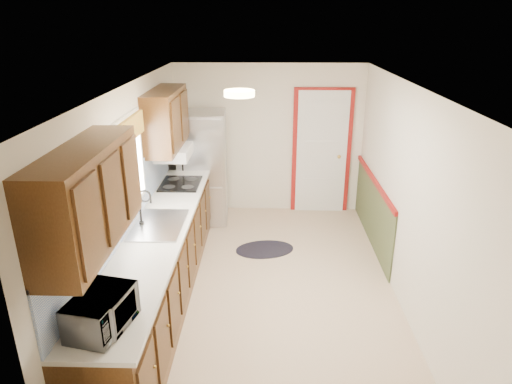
{
  "coord_description": "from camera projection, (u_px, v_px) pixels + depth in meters",
  "views": [
    {
      "loc": [
        -0.02,
        -4.65,
        3.05
      ],
      "look_at": [
        -0.15,
        0.29,
        1.15
      ],
      "focal_mm": 32.0,
      "sensor_mm": 36.0,
      "label": 1
    }
  ],
  "objects": [
    {
      "name": "room_shell",
      "position": [
        269.0,
        197.0,
        5.0
      ],
      "size": [
        3.2,
        5.2,
        2.52
      ],
      "color": "#C8AD8D",
      "rests_on": "ground"
    },
    {
      "name": "kitchen_run",
      "position": [
        154.0,
        240.0,
        4.9
      ],
      "size": [
        0.63,
        4.0,
        2.2
      ],
      "color": "#3A210D",
      "rests_on": "ground"
    },
    {
      "name": "back_wall_trim",
      "position": [
        332.0,
        164.0,
        7.15
      ],
      "size": [
        1.12,
        2.3,
        2.08
      ],
      "color": "maroon",
      "rests_on": "ground"
    },
    {
      "name": "ceiling_fixture",
      "position": [
        239.0,
        93.0,
        4.41
      ],
      "size": [
        0.3,
        0.3,
        0.06
      ],
      "primitive_type": "cylinder",
      "color": "#FFD88C",
      "rests_on": "room_shell"
    },
    {
      "name": "microwave",
      "position": [
        101.0,
        308.0,
        3.25
      ],
      "size": [
        0.38,
        0.55,
        0.34
      ],
      "primitive_type": "imported",
      "rotation": [
        0.0,
        0.0,
        1.36
      ],
      "color": "white",
      "rests_on": "kitchen_run"
    },
    {
      "name": "refrigerator",
      "position": [
        203.0,
        168.0,
        7.06
      ],
      "size": [
        0.76,
        0.74,
        1.73
      ],
      "rotation": [
        0.0,
        0.0,
        0.05
      ],
      "color": "#B7B7BC",
      "rests_on": "ground"
    },
    {
      "name": "rug",
      "position": [
        265.0,
        249.0,
        6.39
      ],
      "size": [
        0.9,
        0.67,
        0.01
      ],
      "primitive_type": "ellipsoid",
      "rotation": [
        0.0,
        0.0,
        0.2
      ],
      "color": "black",
      "rests_on": "ground"
    },
    {
      "name": "cooktop",
      "position": [
        181.0,
        184.0,
        6.14
      ],
      "size": [
        0.52,
        0.62,
        0.02
      ],
      "primitive_type": "cube",
      "color": "black",
      "rests_on": "kitchen_run"
    }
  ]
}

